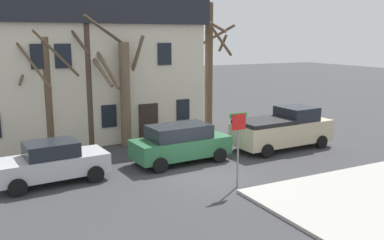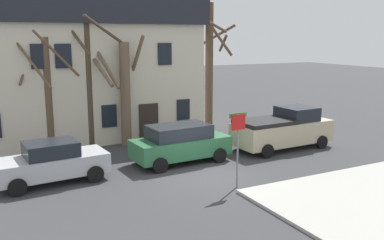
{
  "view_description": "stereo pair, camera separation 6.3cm",
  "coord_description": "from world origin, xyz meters",
  "px_view_note": "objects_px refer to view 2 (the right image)",
  "views": [
    {
      "loc": [
        -8.27,
        -14.67,
        5.74
      ],
      "look_at": [
        0.77,
        2.86,
        1.85
      ],
      "focal_mm": 39.65,
      "sensor_mm": 36.0,
      "label": 1
    },
    {
      "loc": [
        -8.22,
        -14.69,
        5.74
      ],
      "look_at": [
        0.77,
        2.86,
        1.85
      ],
      "focal_mm": 39.65,
      "sensor_mm": 36.0,
      "label": 2
    }
  ],
  "objects_px": {
    "car_green_wagon": "(180,143)",
    "tree_bare_far": "(123,89)",
    "tree_bare_near": "(46,89)",
    "tree_bare_mid": "(89,69)",
    "car_silver_sedan": "(52,162)",
    "building_main": "(73,65)",
    "tree_bare_end": "(210,61)",
    "street_sign_pole": "(238,136)",
    "pickup_truck_beige": "(283,129)"
  },
  "relations": [
    {
      "from": "car_green_wagon",
      "to": "tree_bare_far",
      "type": "bearing_deg",
      "value": 107.41
    },
    {
      "from": "tree_bare_near",
      "to": "tree_bare_far",
      "type": "height_order",
      "value": "tree_bare_near"
    },
    {
      "from": "tree_bare_mid",
      "to": "car_silver_sedan",
      "type": "bearing_deg",
      "value": -120.0
    },
    {
      "from": "car_silver_sedan",
      "to": "building_main",
      "type": "bearing_deg",
      "value": 72.29
    },
    {
      "from": "tree_bare_near",
      "to": "car_silver_sedan",
      "type": "bearing_deg",
      "value": -97.84
    },
    {
      "from": "tree_bare_mid",
      "to": "tree_bare_end",
      "type": "distance_m",
      "value": 7.65
    },
    {
      "from": "building_main",
      "to": "car_green_wagon",
      "type": "xyz_separation_m",
      "value": [
        2.92,
        -8.69,
        -3.14
      ]
    },
    {
      "from": "car_silver_sedan",
      "to": "tree_bare_near",
      "type": "bearing_deg",
      "value": 82.16
    },
    {
      "from": "tree_bare_near",
      "to": "tree_bare_far",
      "type": "bearing_deg",
      "value": -6.64
    },
    {
      "from": "tree_bare_mid",
      "to": "car_green_wagon",
      "type": "bearing_deg",
      "value": -58.68
    },
    {
      "from": "building_main",
      "to": "street_sign_pole",
      "type": "bearing_deg",
      "value": -74.89
    },
    {
      "from": "tree_bare_far",
      "to": "pickup_truck_beige",
      "type": "xyz_separation_m",
      "value": [
        7.15,
        -4.31,
        -2.04
      ]
    },
    {
      "from": "tree_bare_far",
      "to": "street_sign_pole",
      "type": "bearing_deg",
      "value": -77.48
    },
    {
      "from": "street_sign_pole",
      "to": "tree_bare_far",
      "type": "bearing_deg",
      "value": 102.52
    },
    {
      "from": "tree_bare_far",
      "to": "car_silver_sedan",
      "type": "xyz_separation_m",
      "value": [
        -4.44,
        -4.34,
        -2.22
      ]
    },
    {
      "from": "car_green_wagon",
      "to": "street_sign_pole",
      "type": "xyz_separation_m",
      "value": [
        0.51,
        -4.01,
        1.12
      ]
    },
    {
      "from": "pickup_truck_beige",
      "to": "street_sign_pole",
      "type": "bearing_deg",
      "value": -144.05
    },
    {
      "from": "tree_bare_near",
      "to": "tree_bare_mid",
      "type": "height_order",
      "value": "tree_bare_mid"
    },
    {
      "from": "tree_bare_near",
      "to": "pickup_truck_beige",
      "type": "xyz_separation_m",
      "value": [
        10.94,
        -4.75,
        -2.19
      ]
    },
    {
      "from": "tree_bare_mid",
      "to": "tree_bare_end",
      "type": "relative_size",
      "value": 0.99
    },
    {
      "from": "tree_bare_end",
      "to": "tree_bare_mid",
      "type": "bearing_deg",
      "value": -173.63
    },
    {
      "from": "tree_bare_mid",
      "to": "street_sign_pole",
      "type": "bearing_deg",
      "value": -68.77
    },
    {
      "from": "car_green_wagon",
      "to": "tree_bare_near",
      "type": "bearing_deg",
      "value": 137.82
    },
    {
      "from": "building_main",
      "to": "tree_bare_far",
      "type": "relative_size",
      "value": 2.37
    },
    {
      "from": "building_main",
      "to": "street_sign_pole",
      "type": "xyz_separation_m",
      "value": [
        3.43,
        -12.7,
        -2.02
      ]
    },
    {
      "from": "building_main",
      "to": "car_silver_sedan",
      "type": "height_order",
      "value": "building_main"
    },
    {
      "from": "building_main",
      "to": "tree_bare_far",
      "type": "bearing_deg",
      "value": -70.37
    },
    {
      "from": "tree_bare_near",
      "to": "street_sign_pole",
      "type": "distance_m",
      "value": 10.35
    },
    {
      "from": "pickup_truck_beige",
      "to": "tree_bare_far",
      "type": "bearing_deg",
      "value": 148.92
    },
    {
      "from": "building_main",
      "to": "tree_bare_near",
      "type": "height_order",
      "value": "building_main"
    },
    {
      "from": "tree_bare_near",
      "to": "tree_bare_end",
      "type": "bearing_deg",
      "value": 5.84
    },
    {
      "from": "tree_bare_near",
      "to": "tree_bare_far",
      "type": "distance_m",
      "value": 3.81
    },
    {
      "from": "building_main",
      "to": "car_silver_sedan",
      "type": "xyz_separation_m",
      "value": [
        -2.83,
        -8.86,
        -3.22
      ]
    },
    {
      "from": "street_sign_pole",
      "to": "tree_bare_mid",
      "type": "bearing_deg",
      "value": 111.23
    },
    {
      "from": "car_green_wagon",
      "to": "building_main",
      "type": "bearing_deg",
      "value": 108.57
    },
    {
      "from": "building_main",
      "to": "tree_bare_mid",
      "type": "height_order",
      "value": "tree_bare_mid"
    },
    {
      "from": "tree_bare_far",
      "to": "tree_bare_end",
      "type": "relative_size",
      "value": 0.68
    },
    {
      "from": "tree_bare_mid",
      "to": "pickup_truck_beige",
      "type": "height_order",
      "value": "tree_bare_mid"
    },
    {
      "from": "building_main",
      "to": "car_silver_sedan",
      "type": "relative_size",
      "value": 3.12
    },
    {
      "from": "car_green_wagon",
      "to": "tree_bare_end",
      "type": "bearing_deg",
      "value": 50.07
    },
    {
      "from": "tree_bare_far",
      "to": "tree_bare_mid",
      "type": "bearing_deg",
      "value": 159.55
    },
    {
      "from": "car_silver_sedan",
      "to": "car_green_wagon",
      "type": "bearing_deg",
      "value": 1.67
    },
    {
      "from": "tree_bare_mid",
      "to": "tree_bare_far",
      "type": "bearing_deg",
      "value": -20.45
    },
    {
      "from": "building_main",
      "to": "tree_bare_near",
      "type": "distance_m",
      "value": 4.7
    },
    {
      "from": "tree_bare_near",
      "to": "car_silver_sedan",
      "type": "height_order",
      "value": "tree_bare_near"
    },
    {
      "from": "tree_bare_near",
      "to": "car_silver_sedan",
      "type": "xyz_separation_m",
      "value": [
        -0.66,
        -4.78,
        -2.38
      ]
    },
    {
      "from": "tree_bare_far",
      "to": "tree_bare_end",
      "type": "height_order",
      "value": "tree_bare_end"
    },
    {
      "from": "tree_bare_near",
      "to": "street_sign_pole",
      "type": "relative_size",
      "value": 2.08
    },
    {
      "from": "tree_bare_near",
      "to": "tree_bare_end",
      "type": "relative_size",
      "value": 0.71
    },
    {
      "from": "tree_bare_far",
      "to": "street_sign_pole",
      "type": "xyz_separation_m",
      "value": [
        1.82,
        -8.18,
        -1.02
      ]
    }
  ]
}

